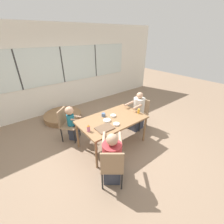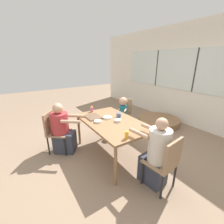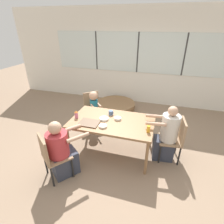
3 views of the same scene
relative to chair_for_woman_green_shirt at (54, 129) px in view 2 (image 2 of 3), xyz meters
The scene contains 17 objects.
ground_plane 1.29m from the chair_for_woman_green_shirt, 51.71° to the left, with size 16.00×16.00×0.00m, color #8C725B.
wall_back_with_windows 3.80m from the chair_for_woman_green_shirt, 78.53° to the left, with size 8.40×0.08×2.80m.
dining_table 1.19m from the chair_for_woman_green_shirt, 51.71° to the left, with size 1.54×0.92×0.72m.
chair_for_woman_green_shirt is the anchor object (origin of this frame).
chair_for_man_blue_shirt 2.19m from the chair_for_woman_green_shirt, 29.08° to the left, with size 0.44×0.44×0.85m.
chair_for_toddler 1.82m from the chair_for_woman_green_shirt, 91.33° to the left, with size 0.56×0.56×0.85m.
person_woman_green_shirt 0.18m from the chair_for_woman_green_shirt, 51.71° to the left, with size 0.64×0.69×1.05m.
person_man_blue_shirt 2.03m from the chair_for_woman_green_shirt, 30.89° to the left, with size 0.61×0.38×1.10m.
person_toddler 1.71m from the chair_for_woman_green_shirt, 88.10° to the left, with size 0.35×0.37×0.94m.
food_tray_dark 0.83m from the chair_for_woman_green_shirt, 62.76° to the left, with size 0.36×0.28×0.02m.
coffee_mug 1.34m from the chair_for_woman_green_shirt, 60.61° to the left, with size 0.09×0.09×0.09m.
sippy_cup 0.89m from the chair_for_woman_green_shirt, 86.38° to the left, with size 0.07×0.07×0.15m.
juice_glass 1.63m from the chair_for_woman_green_shirt, 27.34° to the left, with size 0.06×0.06×0.12m.
bowl_white_shallow 1.32m from the chair_for_woman_green_shirt, 50.47° to the left, with size 0.13×0.13×0.04m.
bowl_cereal 1.11m from the chair_for_woman_green_shirt, 57.82° to the left, with size 0.17×0.17×0.04m.
bowl_fruit 0.96m from the chair_for_woman_green_shirt, 46.02° to the left, with size 0.14×0.14×0.03m.
folded_table_stack 2.95m from the chair_for_woman_green_shirt, 85.01° to the left, with size 1.17×1.17×0.18m.
Camera 2 is at (2.22, -1.45, 1.83)m, focal length 24.00 mm.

